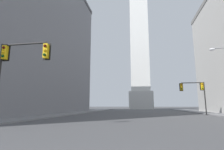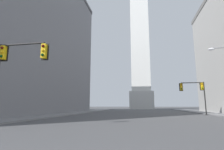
{
  "view_description": "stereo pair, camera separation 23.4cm",
  "coord_description": "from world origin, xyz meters",
  "views": [
    {
      "loc": [
        0.41,
        -1.91,
        1.54
      ],
      "look_at": [
        -6.18,
        36.47,
        8.31
      ],
      "focal_mm": 28.0,
      "sensor_mm": 36.0,
      "label": 1
    },
    {
      "loc": [
        0.64,
        -1.87,
        1.54
      ],
      "look_at": [
        -6.18,
        36.47,
        8.31
      ],
      "focal_mm": 28.0,
      "sensor_mm": 36.0,
      "label": 2
    }
  ],
  "objects": [
    {
      "name": "obelisk",
      "position": [
        0.0,
        70.74,
        31.56
      ],
      "size": [
        9.39,
        9.39,
        66.43
      ],
      "color": "silver",
      "rests_on": "ground_plane"
    },
    {
      "name": "traffic_light_mid_right",
      "position": [
        9.11,
        28.51,
        4.01
      ],
      "size": [
        3.98,
        0.51,
        5.3
      ],
      "color": "black",
      "rests_on": "ground_plane"
    },
    {
      "name": "sidewalk_left",
      "position": [
        -13.25,
        25.47,
        0.07
      ],
      "size": [
        5.0,
        84.89,
        0.15
      ],
      "primitive_type": "cube",
      "color": "slate",
      "rests_on": "ground_plane"
    },
    {
      "name": "traffic_light_near_left",
      "position": [
        -9.08,
        9.67,
        4.79
      ],
      "size": [
        4.27,
        0.51,
        6.33
      ],
      "color": "black",
      "rests_on": "ground_plane"
    }
  ]
}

